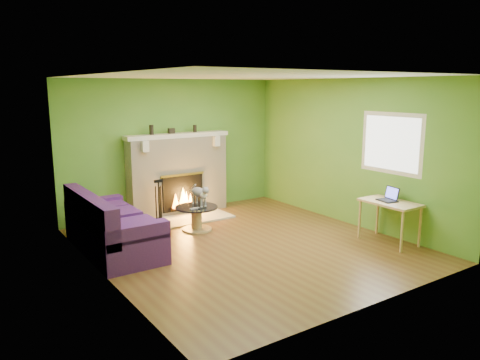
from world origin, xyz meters
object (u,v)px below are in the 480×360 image
at_px(coffee_table, 197,216).
at_px(cat, 199,195).
at_px(sofa, 110,229).
at_px(desk, 390,207).

xyz_separation_m(coffee_table, cat, (0.08, 0.05, 0.37)).
height_order(sofa, desk, sofa).
bearing_deg(desk, coffee_table, 133.44).
height_order(sofa, coffee_table, sofa).
xyz_separation_m(sofa, cat, (1.69, 0.27, 0.25)).
bearing_deg(cat, sofa, -171.01).
relative_size(sofa, cat, 3.35).
xyz_separation_m(sofa, coffee_table, (1.61, 0.22, -0.11)).
bearing_deg(desk, cat, 131.77).
bearing_deg(cat, coffee_table, -148.09).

